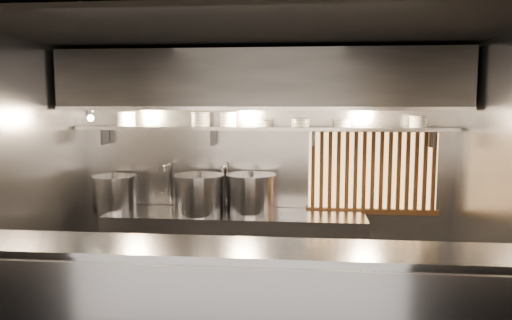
% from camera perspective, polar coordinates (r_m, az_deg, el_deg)
% --- Properties ---
extents(ceiling, '(4.50, 4.50, 0.00)m').
position_cam_1_polar(ceiling, '(4.57, -0.74, 14.32)').
color(ceiling, black).
rests_on(ceiling, wall_back).
extents(wall_back, '(4.50, 0.00, 4.50)m').
position_cam_1_polar(wall_back, '(6.08, 0.86, -0.79)').
color(wall_back, gray).
rests_on(wall_back, floor).
extents(wall_left, '(0.00, 3.00, 3.00)m').
position_cam_1_polar(wall_left, '(5.34, -25.50, -2.50)').
color(wall_left, gray).
rests_on(wall_left, floor).
extents(wall_right, '(0.00, 3.00, 3.00)m').
position_cam_1_polar(wall_right, '(4.89, 26.52, -3.35)').
color(wall_right, gray).
rests_on(wall_right, floor).
extents(serving_counter, '(4.50, 0.56, 1.13)m').
position_cam_1_polar(serving_counter, '(3.93, -2.33, -17.76)').
color(serving_counter, '#9E9EA4').
rests_on(serving_counter, floor).
extents(cooking_bench, '(3.00, 0.70, 0.90)m').
position_cam_1_polar(cooking_bench, '(5.95, -2.39, -10.33)').
color(cooking_bench, '#9E9EA4').
rests_on(cooking_bench, floor).
extents(bowl_shelf, '(4.40, 0.34, 0.04)m').
position_cam_1_polar(bowl_shelf, '(5.85, 0.72, 3.64)').
color(bowl_shelf, '#9E9EA4').
rests_on(bowl_shelf, wall_back).
extents(exhaust_hood, '(4.40, 0.81, 0.65)m').
position_cam_1_polar(exhaust_hood, '(5.63, 0.53, 9.06)').
color(exhaust_hood, '#2D2D30').
rests_on(exhaust_hood, ceiling).
extents(wood_screen, '(1.56, 0.09, 1.04)m').
position_cam_1_polar(wood_screen, '(6.06, 13.16, -1.18)').
color(wood_screen, '#FFC072').
rests_on(wood_screen, wall_back).
extents(faucet_left, '(0.04, 0.30, 0.50)m').
position_cam_1_polar(faucet_left, '(6.16, -9.97, -1.66)').
color(faucet_left, silver).
rests_on(faucet_left, wall_back).
extents(faucet_right, '(0.04, 0.30, 0.50)m').
position_cam_1_polar(faucet_right, '(6.01, -3.53, -1.78)').
color(faucet_right, silver).
rests_on(faucet_right, wall_back).
extents(heat_lamp, '(0.25, 0.35, 0.20)m').
position_cam_1_polar(heat_lamp, '(5.87, -18.57, 5.13)').
color(heat_lamp, '#9E9EA4').
rests_on(heat_lamp, exhaust_hood).
extents(pendant_bulb, '(0.09, 0.09, 0.19)m').
position_cam_1_polar(pendant_bulb, '(5.74, -0.38, 4.40)').
color(pendant_bulb, '#2D2D30').
rests_on(pendant_bulb, exhaust_hood).
extents(stock_pot_left, '(0.58, 0.58, 0.46)m').
position_cam_1_polar(stock_pot_left, '(6.18, -15.85, -3.64)').
color(stock_pot_left, '#9E9EA4').
rests_on(stock_pot_left, cooking_bench).
extents(stock_pot_mid, '(0.77, 0.77, 0.49)m').
position_cam_1_polar(stock_pot_mid, '(5.82, -6.52, -3.88)').
color(stock_pot_mid, '#9E9EA4').
rests_on(stock_pot_mid, cooking_bench).
extents(stock_pot_right, '(0.62, 0.62, 0.50)m').
position_cam_1_polar(stock_pot_right, '(5.80, -0.56, -3.85)').
color(stock_pot_right, '#9E9EA4').
rests_on(stock_pot_right, cooking_bench).
extents(bowl_stack_0, '(0.24, 0.24, 0.17)m').
position_cam_1_polar(bowl_stack_0, '(6.21, -14.62, 4.57)').
color(bowl_stack_0, white).
rests_on(bowl_stack_0, bowl_shelf).
extents(bowl_stack_1, '(0.23, 0.23, 0.17)m').
position_cam_1_polar(bowl_stack_1, '(5.96, -6.35, 4.66)').
color(bowl_stack_1, white).
rests_on(bowl_stack_1, bowl_shelf).
extents(bowl_stack_2, '(0.22, 0.22, 0.17)m').
position_cam_1_polar(bowl_stack_2, '(5.90, -3.25, 4.67)').
color(bowl_stack_2, white).
rests_on(bowl_stack_2, bowl_shelf).
extents(bowl_stack_3, '(0.21, 0.21, 0.09)m').
position_cam_1_polar(bowl_stack_3, '(5.85, 0.90, 4.29)').
color(bowl_stack_3, white).
rests_on(bowl_stack_3, bowl_shelf).
extents(bowl_stack_4, '(0.22, 0.22, 0.09)m').
position_cam_1_polar(bowl_stack_4, '(5.83, 5.10, 4.26)').
color(bowl_stack_4, white).
rests_on(bowl_stack_4, bowl_shelf).
extents(bowl_stack_5, '(0.21, 0.21, 0.09)m').
position_cam_1_polar(bowl_stack_5, '(5.84, 9.84, 4.19)').
color(bowl_stack_5, white).
rests_on(bowl_stack_5, bowl_shelf).
extents(bowl_stack_6, '(0.21, 0.21, 0.13)m').
position_cam_1_polar(bowl_stack_6, '(5.97, 18.09, 4.19)').
color(bowl_stack_6, white).
rests_on(bowl_stack_6, bowl_shelf).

